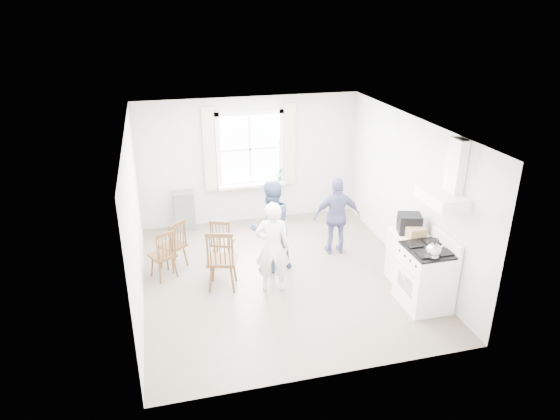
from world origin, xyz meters
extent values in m
cube|color=#75665A|center=(0.00, 0.00, -0.01)|extent=(4.62, 5.12, 0.02)
cube|color=beige|center=(0.00, 2.52, 1.30)|extent=(4.62, 0.04, 2.64)
cube|color=beige|center=(0.00, -2.52, 1.30)|extent=(4.62, 0.04, 2.64)
cube|color=beige|center=(-2.27, 0.00, 1.30)|extent=(0.04, 5.12, 2.64)
cube|color=beige|center=(2.27, 0.00, 1.30)|extent=(0.04, 5.12, 2.64)
cube|color=white|center=(0.00, 0.00, 2.61)|extent=(4.62, 5.12, 0.02)
cube|color=white|center=(0.00, 2.48, 1.55)|extent=(1.20, 0.02, 1.40)
cube|color=white|center=(0.00, 2.46, 2.29)|extent=(1.38, 0.09, 0.09)
cube|color=white|center=(0.00, 2.46, 0.81)|extent=(1.38, 0.09, 0.09)
cube|color=white|center=(-0.65, 2.46, 1.55)|extent=(0.09, 0.09, 1.58)
cube|color=white|center=(0.65, 2.46, 1.55)|extent=(0.09, 0.09, 1.58)
cube|color=white|center=(0.00, 2.38, 0.82)|extent=(1.38, 0.24, 0.06)
cube|color=beige|center=(-0.82, 2.44, 1.60)|extent=(0.24, 0.05, 1.70)
cube|color=beige|center=(0.82, 2.44, 1.60)|extent=(0.24, 0.05, 1.70)
cube|color=white|center=(2.02, -1.35, 1.74)|extent=(0.45, 0.76, 0.18)
cube|color=white|center=(2.17, -1.35, 2.21)|extent=(0.14, 0.30, 0.76)
cube|color=gray|center=(-1.40, 2.33, 0.40)|extent=(0.40, 0.30, 0.80)
cube|color=white|center=(1.91, -1.35, 0.46)|extent=(0.65, 0.76, 0.92)
cube|color=black|center=(1.91, -1.35, 0.94)|extent=(0.61, 0.72, 0.03)
cube|color=white|center=(2.20, -1.35, 1.02)|extent=(0.06, 0.76, 0.20)
cylinder|color=silver|center=(1.56, -1.35, 0.70)|extent=(0.02, 0.61, 0.02)
sphere|color=silver|center=(1.84, -1.59, 1.06)|extent=(0.22, 0.22, 0.22)
cylinder|color=silver|center=(1.84, -1.59, 0.99)|extent=(0.19, 0.19, 0.04)
torus|color=black|center=(1.84, -1.59, 1.19)|extent=(0.14, 0.03, 0.14)
cube|color=white|center=(1.98, -0.65, 0.45)|extent=(0.50, 0.55, 0.90)
cube|color=black|center=(1.95, -0.67, 0.98)|extent=(0.42, 0.40, 0.16)
cube|color=black|center=(1.95, -0.67, 1.14)|extent=(0.42, 0.40, 0.15)
cube|color=#A58150|center=(1.95, -0.88, 0.99)|extent=(0.28, 0.20, 0.17)
cube|color=#4A2E17|center=(-1.72, 0.78, 0.41)|extent=(0.53, 0.53, 0.05)
cube|color=#4A2E17|center=(-1.61, 0.65, 0.66)|extent=(0.31, 0.28, 0.49)
cylinder|color=#4A2E17|center=(-1.72, 0.78, 0.20)|extent=(0.03, 0.03, 0.39)
cube|color=#4A2E17|center=(-0.98, -0.09, 0.48)|extent=(0.55, 0.53, 0.05)
cube|color=#4A2E17|center=(-1.03, -0.27, 0.77)|extent=(0.43, 0.17, 0.58)
cylinder|color=#4A2E17|center=(-0.98, -0.09, 0.23)|extent=(0.04, 0.04, 0.46)
cube|color=#4A2E17|center=(-1.90, 0.48, 0.40)|extent=(0.50, 0.49, 0.04)
cube|color=#4A2E17|center=(-1.83, 0.34, 0.64)|extent=(0.34, 0.21, 0.48)
cylinder|color=#4A2E17|center=(-1.90, 0.48, 0.19)|extent=(0.03, 0.03, 0.38)
imported|color=white|center=(-0.22, -0.36, 0.76)|extent=(0.66, 0.66, 1.52)
imported|color=#495F87|center=(-0.09, 0.31, 0.80)|extent=(0.98, 0.98, 1.61)
imported|color=navy|center=(1.21, 0.60, 0.72)|extent=(0.96, 0.96, 1.45)
imported|color=#347534|center=(0.58, 2.36, 1.00)|extent=(0.18, 0.18, 0.29)
cube|color=#4A2E17|center=(-0.86, 0.73, 0.40)|extent=(0.48, 0.47, 0.04)
cube|color=#4A2E17|center=(-0.92, 0.59, 0.64)|extent=(0.35, 0.18, 0.48)
cylinder|color=#4A2E17|center=(-0.86, 0.73, 0.19)|extent=(0.03, 0.03, 0.38)
camera|label=1|loc=(-1.83, -7.13, 4.31)|focal=32.00mm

